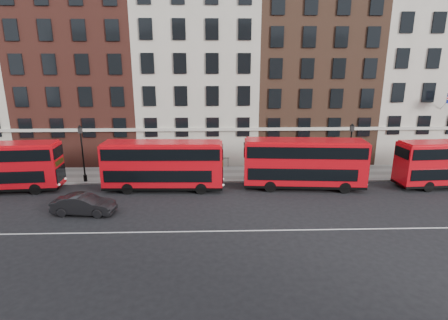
{
  "coord_description": "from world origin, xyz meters",
  "views": [
    {
      "loc": [
        1.63,
        -23.11,
        10.6
      ],
      "look_at": [
        2.52,
        5.0,
        3.0
      ],
      "focal_mm": 28.0,
      "sensor_mm": 36.0,
      "label": 1
    }
  ],
  "objects_px": {
    "bus_c": "(304,163)",
    "car_front": "(84,204)",
    "traffic_light": "(428,154)",
    "bus_b": "(163,164)"
  },
  "relations": [
    {
      "from": "bus_b",
      "to": "car_front",
      "type": "bearing_deg",
      "value": -134.01
    },
    {
      "from": "bus_c",
      "to": "car_front",
      "type": "distance_m",
      "value": 18.29
    },
    {
      "from": "traffic_light",
      "to": "bus_b",
      "type": "bearing_deg",
      "value": -174.58
    },
    {
      "from": "bus_b",
      "to": "bus_c",
      "type": "height_order",
      "value": "bus_c"
    },
    {
      "from": "bus_c",
      "to": "bus_b",
      "type": "bearing_deg",
      "value": -175.41
    },
    {
      "from": "bus_c",
      "to": "traffic_light",
      "type": "relative_size",
      "value": 3.27
    },
    {
      "from": "bus_b",
      "to": "traffic_light",
      "type": "bearing_deg",
      "value": 7.06
    },
    {
      "from": "bus_c",
      "to": "car_front",
      "type": "relative_size",
      "value": 2.37
    },
    {
      "from": "car_front",
      "to": "bus_c",
      "type": "bearing_deg",
      "value": -68.23
    },
    {
      "from": "bus_b",
      "to": "car_front",
      "type": "distance_m",
      "value": 7.41
    }
  ]
}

